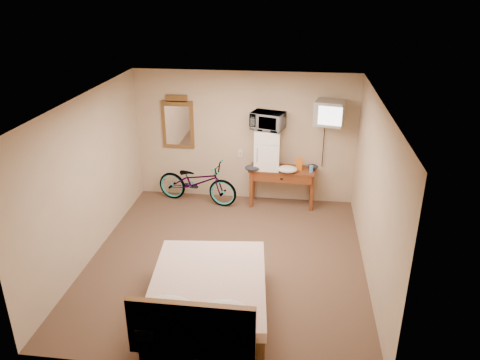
{
  "coord_description": "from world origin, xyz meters",
  "views": [
    {
      "loc": [
        0.99,
        -6.13,
        4.01
      ],
      "look_at": [
        0.14,
        0.54,
        1.12
      ],
      "focal_mm": 35.0,
      "sensor_mm": 36.0,
      "label": 1
    }
  ],
  "objects_px": {
    "crt_television": "(329,113)",
    "bicycle": "(197,182)",
    "blue_cup": "(311,169)",
    "mini_fridge": "(267,149)",
    "microwave": "(268,121)",
    "wall_mirror": "(178,123)",
    "desk": "(282,176)",
    "bed": "(207,298)"
  },
  "relations": [
    {
      "from": "mini_fridge",
      "to": "crt_television",
      "type": "relative_size",
      "value": 1.19
    },
    {
      "from": "blue_cup",
      "to": "bicycle",
      "type": "bearing_deg",
      "value": 179.27
    },
    {
      "from": "crt_television",
      "to": "bed",
      "type": "distance_m",
      "value": 4.06
    },
    {
      "from": "desk",
      "to": "crt_television",
      "type": "relative_size",
      "value": 1.98
    },
    {
      "from": "bed",
      "to": "desk",
      "type": "bearing_deg",
      "value": 77.0
    },
    {
      "from": "crt_television",
      "to": "bicycle",
      "type": "bearing_deg",
      "value": -178.3
    },
    {
      "from": "mini_fridge",
      "to": "bicycle",
      "type": "height_order",
      "value": "mini_fridge"
    },
    {
      "from": "blue_cup",
      "to": "microwave",
      "type": "bearing_deg",
      "value": 172.25
    },
    {
      "from": "crt_television",
      "to": "bicycle",
      "type": "xyz_separation_m",
      "value": [
        -2.41,
        -0.07,
        -1.43
      ]
    },
    {
      "from": "crt_television",
      "to": "bed",
      "type": "relative_size",
      "value": 0.31
    },
    {
      "from": "blue_cup",
      "to": "wall_mirror",
      "type": "distance_m",
      "value": 2.67
    },
    {
      "from": "bed",
      "to": "microwave",
      "type": "bearing_deg",
      "value": 81.87
    },
    {
      "from": "mini_fridge",
      "to": "microwave",
      "type": "bearing_deg",
      "value": 56.33
    },
    {
      "from": "desk",
      "to": "bed",
      "type": "height_order",
      "value": "bed"
    },
    {
      "from": "mini_fridge",
      "to": "bed",
      "type": "bearing_deg",
      "value": -98.13
    },
    {
      "from": "mini_fridge",
      "to": "crt_television",
      "type": "distance_m",
      "value": 1.3
    },
    {
      "from": "blue_cup",
      "to": "bed",
      "type": "xyz_separation_m",
      "value": [
        -1.31,
        -3.3,
        -0.51
      ]
    },
    {
      "from": "bed",
      "to": "mini_fridge",
      "type": "bearing_deg",
      "value": 81.87
    },
    {
      "from": "desk",
      "to": "blue_cup",
      "type": "bearing_deg",
      "value": -8.67
    },
    {
      "from": "crt_television",
      "to": "blue_cup",
      "type": "bearing_deg",
      "value": -158.98
    },
    {
      "from": "crt_television",
      "to": "desk",
      "type": "bearing_deg",
      "value": -178.69
    },
    {
      "from": "mini_fridge",
      "to": "microwave",
      "type": "relative_size",
      "value": 1.31
    },
    {
      "from": "blue_cup",
      "to": "bicycle",
      "type": "height_order",
      "value": "blue_cup"
    },
    {
      "from": "desk",
      "to": "microwave",
      "type": "xyz_separation_m",
      "value": [
        -0.29,
        0.03,
        1.04
      ]
    },
    {
      "from": "wall_mirror",
      "to": "blue_cup",
      "type": "bearing_deg",
      "value": -7.8
    },
    {
      "from": "blue_cup",
      "to": "desk",
      "type": "bearing_deg",
      "value": 171.33
    },
    {
      "from": "blue_cup",
      "to": "bicycle",
      "type": "distance_m",
      "value": 2.19
    },
    {
      "from": "microwave",
      "to": "crt_television",
      "type": "distance_m",
      "value": 1.1
    },
    {
      "from": "microwave",
      "to": "mini_fridge",
      "type": "bearing_deg",
      "value": -107.24
    },
    {
      "from": "desk",
      "to": "bed",
      "type": "distance_m",
      "value": 3.49
    },
    {
      "from": "mini_fridge",
      "to": "blue_cup",
      "type": "xyz_separation_m",
      "value": [
        0.82,
        -0.11,
        -0.31
      ]
    },
    {
      "from": "bicycle",
      "to": "desk",
      "type": "bearing_deg",
      "value": -76.72
    },
    {
      "from": "blue_cup",
      "to": "bed",
      "type": "height_order",
      "value": "bed"
    },
    {
      "from": "wall_mirror",
      "to": "bed",
      "type": "height_order",
      "value": "wall_mirror"
    },
    {
      "from": "microwave",
      "to": "crt_television",
      "type": "relative_size",
      "value": 0.91
    },
    {
      "from": "wall_mirror",
      "to": "microwave",
      "type": "bearing_deg",
      "value": -7.82
    },
    {
      "from": "crt_television",
      "to": "wall_mirror",
      "type": "height_order",
      "value": "crt_television"
    },
    {
      "from": "mini_fridge",
      "to": "bicycle",
      "type": "xyz_separation_m",
      "value": [
        -1.33,
        -0.08,
        -0.7
      ]
    },
    {
      "from": "wall_mirror",
      "to": "bicycle",
      "type": "distance_m",
      "value": 1.19
    },
    {
      "from": "bicycle",
      "to": "crt_television",
      "type": "bearing_deg",
      "value": -76.91
    },
    {
      "from": "wall_mirror",
      "to": "bicycle",
      "type": "bearing_deg",
      "value": -38.6
    },
    {
      "from": "crt_television",
      "to": "wall_mirror",
      "type": "xyz_separation_m",
      "value": [
        -2.82,
        0.25,
        -0.35
      ]
    }
  ]
}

